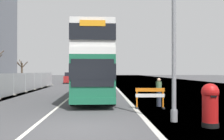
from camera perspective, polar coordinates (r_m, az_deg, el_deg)
name	(u,v)px	position (r m, az deg, el deg)	size (l,w,h in m)	color
ground	(94,129)	(9.78, -4.10, -13.06)	(140.00, 280.00, 0.10)	#424244
double_decker_bus	(94,64)	(19.20, -4.17, 1.39)	(2.96, 11.63, 5.05)	#196042
lamppost_foreground	(174,26)	(11.06, 13.80, 9.63)	(0.29, 0.70, 8.51)	gray
red_pillar_postbox	(210,103)	(10.33, 21.28, -6.99)	(0.65, 0.65, 1.66)	black
roadworks_barrier	(150,96)	(14.56, 8.57, -5.75)	(1.65, 0.52, 1.16)	orange
construction_site_fence	(30,82)	(28.81, -18.04, -2.61)	(0.44, 24.00, 2.00)	#A8AAAD
car_oncoming_near	(99,79)	(35.64, -2.98, -2.14)	(1.92, 4.42, 2.10)	silver
car_receding_mid	(70,78)	(45.81, -9.46, -1.81)	(1.94, 4.11, 1.96)	maroon
bare_tree_far_verge_mid	(22,70)	(55.03, -19.70, 0.03)	(2.30, 2.18, 4.61)	#4C3D2D
pedestrian_at_kerb	(159,92)	(15.48, 10.53, -4.95)	(0.34, 0.34, 1.71)	#2D3342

